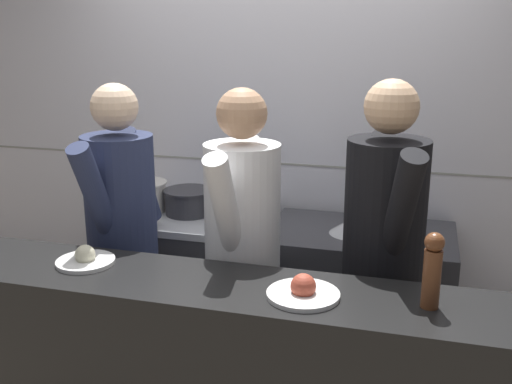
{
  "coord_description": "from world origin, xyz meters",
  "views": [
    {
      "loc": [
        0.82,
        -2.22,
        1.98
      ],
      "look_at": [
        0.02,
        0.63,
        1.15
      ],
      "focal_mm": 42.0,
      "sensor_mm": 36.0,
      "label": 1
    }
  ],
  "objects_px": {
    "chef_head_cook": "(123,236)",
    "plated_dish_main": "(85,259)",
    "oven_range": "(192,283)",
    "sauce_pot": "(188,201)",
    "pepper_mill": "(432,269)",
    "chef_line": "(383,255)",
    "stock_pot": "(143,195)",
    "chef_sous": "(243,252)",
    "mixing_bowl_steel": "(353,226)",
    "plated_dish_appetiser": "(303,291)",
    "braising_pot": "(236,199)"
  },
  "relations": [
    {
      "from": "chef_head_cook",
      "to": "plated_dish_main",
      "type": "bearing_deg",
      "value": -79.83
    },
    {
      "from": "oven_range",
      "to": "plated_dish_main",
      "type": "relative_size",
      "value": 3.65
    },
    {
      "from": "sauce_pot",
      "to": "chef_head_cook",
      "type": "bearing_deg",
      "value": -101.96
    },
    {
      "from": "pepper_mill",
      "to": "chef_line",
      "type": "distance_m",
      "value": 0.56
    },
    {
      "from": "stock_pot",
      "to": "chef_sous",
      "type": "distance_m",
      "value": 1.01
    },
    {
      "from": "stock_pot",
      "to": "chef_head_cook",
      "type": "bearing_deg",
      "value": -74.35
    },
    {
      "from": "mixing_bowl_steel",
      "to": "oven_range",
      "type": "bearing_deg",
      "value": 177.7
    },
    {
      "from": "oven_range",
      "to": "sauce_pot",
      "type": "distance_m",
      "value": 0.53
    },
    {
      "from": "plated_dish_appetiser",
      "to": "chef_sous",
      "type": "bearing_deg",
      "value": 129.3
    },
    {
      "from": "stock_pot",
      "to": "chef_sous",
      "type": "bearing_deg",
      "value": -37.36
    },
    {
      "from": "braising_pot",
      "to": "chef_sous",
      "type": "distance_m",
      "value": 0.7
    },
    {
      "from": "pepper_mill",
      "to": "braising_pot",
      "type": "bearing_deg",
      "value": 134.87
    },
    {
      "from": "plated_dish_main",
      "to": "chef_line",
      "type": "xyz_separation_m",
      "value": [
        1.22,
        0.47,
        -0.03
      ]
    },
    {
      "from": "plated_dish_main",
      "to": "pepper_mill",
      "type": "bearing_deg",
      "value": -1.07
    },
    {
      "from": "chef_sous",
      "to": "plated_dish_appetiser",
      "type": "bearing_deg",
      "value": -48.38
    },
    {
      "from": "braising_pot",
      "to": "chef_line",
      "type": "bearing_deg",
      "value": -33.87
    },
    {
      "from": "oven_range",
      "to": "chef_sous",
      "type": "bearing_deg",
      "value": -51.21
    },
    {
      "from": "braising_pot",
      "to": "chef_head_cook",
      "type": "bearing_deg",
      "value": -124.04
    },
    {
      "from": "stock_pot",
      "to": "braising_pot",
      "type": "distance_m",
      "value": 0.57
    },
    {
      "from": "mixing_bowl_steel",
      "to": "chef_line",
      "type": "height_order",
      "value": "chef_line"
    },
    {
      "from": "pepper_mill",
      "to": "chef_sous",
      "type": "bearing_deg",
      "value": 153.2
    },
    {
      "from": "braising_pot",
      "to": "chef_line",
      "type": "distance_m",
      "value": 1.05
    },
    {
      "from": "mixing_bowl_steel",
      "to": "plated_dish_appetiser",
      "type": "distance_m",
      "value": 1.08
    },
    {
      "from": "plated_dish_main",
      "to": "oven_range",
      "type": "bearing_deg",
      "value": 86.91
    },
    {
      "from": "braising_pot",
      "to": "plated_dish_main",
      "type": "relative_size",
      "value": 1.06
    },
    {
      "from": "mixing_bowl_steel",
      "to": "pepper_mill",
      "type": "xyz_separation_m",
      "value": [
        0.4,
        -1.04,
        0.21
      ]
    },
    {
      "from": "braising_pot",
      "to": "stock_pot",
      "type": "bearing_deg",
      "value": -175.62
    },
    {
      "from": "sauce_pot",
      "to": "oven_range",
      "type": "bearing_deg",
      "value": 93.48
    },
    {
      "from": "braising_pot",
      "to": "chef_sous",
      "type": "relative_size",
      "value": 0.15
    },
    {
      "from": "sauce_pot",
      "to": "pepper_mill",
      "type": "xyz_separation_m",
      "value": [
        1.36,
        -1.06,
        0.16
      ]
    },
    {
      "from": "plated_dish_main",
      "to": "sauce_pot",
      "type": "bearing_deg",
      "value": 86.77
    },
    {
      "from": "oven_range",
      "to": "chef_head_cook",
      "type": "height_order",
      "value": "chef_head_cook"
    },
    {
      "from": "oven_range",
      "to": "chef_head_cook",
      "type": "distance_m",
      "value": 0.79
    },
    {
      "from": "sauce_pot",
      "to": "braising_pot",
      "type": "height_order",
      "value": "braising_pot"
    },
    {
      "from": "braising_pot",
      "to": "oven_range",
      "type": "bearing_deg",
      "value": -179.34
    },
    {
      "from": "plated_dish_appetiser",
      "to": "pepper_mill",
      "type": "bearing_deg",
      "value": 5.06
    },
    {
      "from": "pepper_mill",
      "to": "chef_line",
      "type": "bearing_deg",
      "value": 112.22
    },
    {
      "from": "sauce_pot",
      "to": "mixing_bowl_steel",
      "type": "xyz_separation_m",
      "value": [
        0.97,
        -0.02,
        -0.06
      ]
    },
    {
      "from": "stock_pot",
      "to": "mixing_bowl_steel",
      "type": "distance_m",
      "value": 1.25
    },
    {
      "from": "oven_range",
      "to": "braising_pot",
      "type": "height_order",
      "value": "braising_pot"
    },
    {
      "from": "plated_dish_main",
      "to": "pepper_mill",
      "type": "relative_size",
      "value": 0.87
    },
    {
      "from": "plated_dish_main",
      "to": "plated_dish_appetiser",
      "type": "distance_m",
      "value": 0.96
    },
    {
      "from": "plated_dish_appetiser",
      "to": "pepper_mill",
      "type": "height_order",
      "value": "pepper_mill"
    },
    {
      "from": "oven_range",
      "to": "chef_sous",
      "type": "xyz_separation_m",
      "value": [
        0.53,
        -0.65,
        0.5
      ]
    },
    {
      "from": "stock_pot",
      "to": "chef_head_cook",
      "type": "height_order",
      "value": "chef_head_cook"
    },
    {
      "from": "sauce_pot",
      "to": "pepper_mill",
      "type": "relative_size",
      "value": 1.0
    },
    {
      "from": "plated_dish_main",
      "to": "chef_head_cook",
      "type": "distance_m",
      "value": 0.46
    },
    {
      "from": "oven_range",
      "to": "plated_dish_appetiser",
      "type": "distance_m",
      "value": 1.54
    },
    {
      "from": "stock_pot",
      "to": "sauce_pot",
      "type": "height_order",
      "value": "stock_pot"
    },
    {
      "from": "braising_pot",
      "to": "sauce_pot",
      "type": "bearing_deg",
      "value": -174.95
    }
  ]
}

